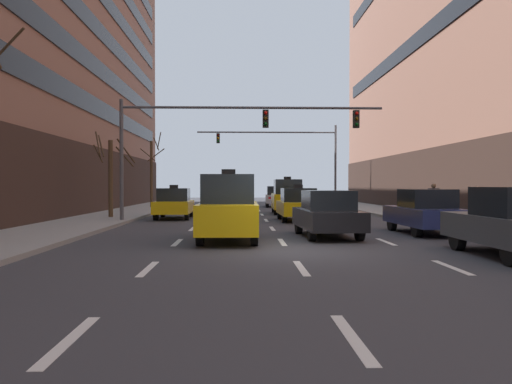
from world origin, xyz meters
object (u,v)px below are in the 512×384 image
street_tree_0 (152,171)px  street_tree_1 (111,174)px  taxi_driving_0 (287,197)px  taxi_driving_2 (229,208)px  taxi_driving_3 (298,205)px  pedestrian_1 (434,199)px  traffic_signal_1 (292,149)px  taxi_driving_5 (174,204)px  car_driving_1 (277,197)px  car_parked_2 (425,212)px  car_driving_4 (327,214)px  pedestrian_0 (477,202)px  traffic_signal_0 (222,130)px

street_tree_0 → street_tree_1: size_ratio=1.26×
taxi_driving_0 → taxi_driving_2: size_ratio=1.02×
taxi_driving_3 → pedestrian_1: (6.23, -1.56, 0.33)m
traffic_signal_1 → taxi_driving_5: bearing=-115.3°
taxi_driving_0 → taxi_driving_5: taxi_driving_0 is taller
street_tree_1 → taxi_driving_0: bearing=28.6°
car_driving_1 → taxi_driving_2: taxi_driving_2 is taller
car_parked_2 → car_driving_4: bearing=-163.4°
street_tree_1 → pedestrian_1: street_tree_1 is taller
car_driving_1 → car_driving_4: 24.55m
car_driving_1 → traffic_signal_1: size_ratio=0.38×
taxi_driving_3 → taxi_driving_5: (-6.35, 1.83, -0.01)m
taxi_driving_0 → car_driving_4: size_ratio=1.02×
street_tree_0 → pedestrian_1: bearing=-43.4°
street_tree_0 → pedestrian_1: 21.67m
car_driving_1 → car_parked_2: (3.73, -23.43, -0.03)m
taxi_driving_2 → car_driving_4: bearing=18.8°
taxi_driving_3 → car_driving_4: size_ratio=1.01×
taxi_driving_5 → car_driving_4: bearing=-56.9°
taxi_driving_5 → taxi_driving_3: bearing=-16.0°
car_driving_1 → taxi_driving_5: size_ratio=1.06×
car_driving_1 → taxi_driving_5: taxi_driving_5 is taller
car_driving_1 → traffic_signal_1: bearing=56.5°
taxi_driving_3 → car_driving_1: bearing=89.5°
pedestrian_0 → pedestrian_1: 2.20m
car_driving_1 → pedestrian_1: bearing=-71.4°
traffic_signal_0 → pedestrian_0: traffic_signal_0 is taller
car_parked_2 → street_tree_0: size_ratio=0.78×
car_driving_4 → car_parked_2: bearing=16.6°
street_tree_0 → car_parked_2: bearing=-56.5°
taxi_driving_2 → traffic_signal_0: traffic_signal_0 is taller
taxi_driving_2 → pedestrian_0: 12.16m
car_driving_1 → taxi_driving_2: 25.90m
traffic_signal_0 → street_tree_1: (-5.75, 2.19, -2.04)m
car_parked_2 → street_tree_1: 15.69m
taxi_driving_0 → taxi_driving_3: 6.32m
taxi_driving_2 → pedestrian_1: 12.15m
street_tree_1 → pedestrian_1: (15.72, -2.67, -1.22)m
taxi_driving_0 → taxi_driving_5: 7.83m
taxi_driving_5 → car_parked_2: 13.47m
car_parked_2 → traffic_signal_1: bearing=95.1°
pedestrian_0 → car_driving_4: bearing=-147.5°
car_driving_4 → street_tree_0: size_ratio=0.77×
taxi_driving_3 → traffic_signal_0: (-3.74, -1.08, 3.59)m
car_driving_4 → pedestrian_1: pedestrian_1 is taller
taxi_driving_2 → car_driving_4: size_ratio=1.00×
taxi_driving_2 → car_driving_4: (3.33, 1.13, -0.26)m
street_tree_1 → street_tree_0: bearing=89.9°
car_parked_2 → taxi_driving_0: bearing=106.1°
taxi_driving_0 → taxi_driving_5: size_ratio=1.02×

